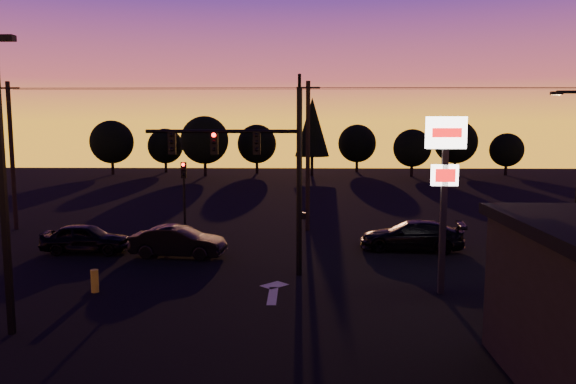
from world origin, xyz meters
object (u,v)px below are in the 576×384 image
secondary_signal (184,189)px  car_left (86,238)px  parking_lot_light (1,166)px  bollard (95,281)px  traffic_signal_mast (262,161)px  pylon_sign (445,167)px  car_mid (178,242)px  car_right (412,236)px

secondary_signal → car_left: 5.98m
secondary_signal → parking_lot_light: size_ratio=0.48×
parking_lot_light → bollard: size_ratio=10.22×
traffic_signal_mast → pylon_sign: size_ratio=1.26×
secondary_signal → parking_lot_light: 14.90m
traffic_signal_mast → car_mid: bearing=143.9°
secondary_signal → car_mid: (0.55, -4.32, -2.11)m
secondary_signal → car_right: bearing=-12.1°
car_mid → car_left: bearing=87.4°
traffic_signal_mast → secondary_signal: traffic_signal_mast is taller
parking_lot_light → car_mid: 11.53m
secondary_signal → bollard: bearing=-98.2°
car_left → car_mid: size_ratio=0.95×
traffic_signal_mast → parking_lot_light: parking_lot_light is taller
secondary_signal → bollard: (-1.46, -10.15, -2.41)m
parking_lot_light → car_right: (14.82, 11.85, -4.50)m
car_mid → pylon_sign: bearing=-110.0°
parking_lot_light → bollard: parking_lot_light is taller
secondary_signal → car_left: secondary_signal is taller
traffic_signal_mast → car_left: size_ratio=1.97×
pylon_sign → bollard: 14.18m
parking_lot_light → pylon_sign: (14.50, 4.50, -0.36)m
car_mid → bollard: bearing=167.3°
bollard → car_right: (13.77, 7.51, 0.32)m
pylon_sign → parking_lot_light: bearing=-162.8°
traffic_signal_mast → car_right: traffic_signal_mast is taller
pylon_sign → car_left: size_ratio=1.56×
secondary_signal → car_right: (12.32, -2.64, -2.10)m
car_right → car_mid: bearing=-74.0°
car_mid → car_right: size_ratio=0.87×
secondary_signal → car_right: secondary_signal is taller
parking_lot_light → bollard: (1.04, 4.34, -4.82)m
bollard → pylon_sign: bearing=0.7°
bollard → car_right: size_ratio=0.17×
bollard → car_right: car_right is taller
traffic_signal_mast → secondary_signal: (-4.90, 7.49, -2.07)m
car_right → pylon_sign: bearing=5.3°
bollard → car_right: bearing=28.6°
traffic_signal_mast → car_mid: traffic_signal_mast is taller
traffic_signal_mast → pylon_sign: bearing=-19.4°
secondary_signal → car_left: size_ratio=1.00×
secondary_signal → pylon_sign: bearing=-39.8°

